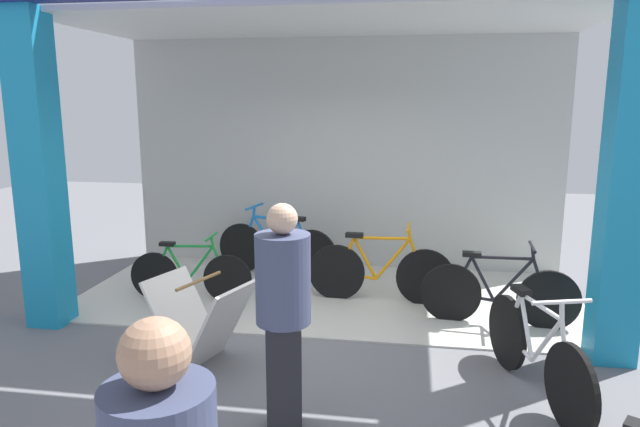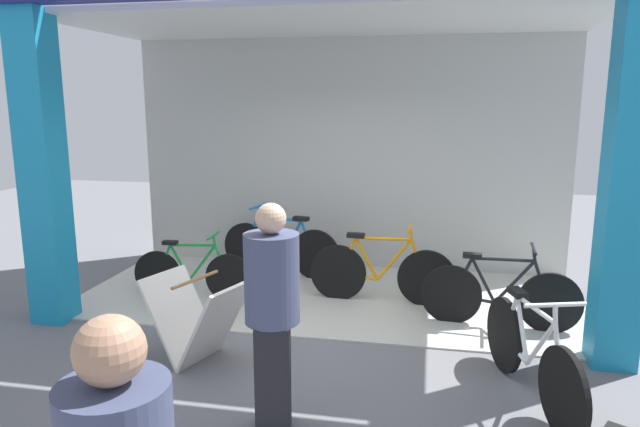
% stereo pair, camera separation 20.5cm
% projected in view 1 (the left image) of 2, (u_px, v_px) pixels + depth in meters
% --- Properties ---
extents(ground_plane, '(19.92, 19.92, 0.00)m').
position_uv_depth(ground_plane, '(310.00, 339.00, 5.67)').
color(ground_plane, slate).
rests_on(ground_plane, ground).
extents(shop_facade, '(6.16, 2.97, 4.10)m').
position_uv_depth(shop_facade, '(330.00, 113.00, 6.59)').
color(shop_facade, beige).
rests_on(shop_facade, ground).
extents(bicycle_inside_0, '(1.70, 0.51, 0.95)m').
position_uv_depth(bicycle_inside_0, '(277.00, 248.00, 7.66)').
color(bicycle_inside_0, black).
rests_on(bicycle_inside_0, ground).
extents(bicycle_inside_1, '(1.71, 0.47, 0.94)m').
position_uv_depth(bicycle_inside_1, '(380.00, 272.00, 6.64)').
color(bicycle_inside_1, black).
rests_on(bicycle_inside_1, ground).
extents(bicycle_inside_2, '(1.47, 0.40, 0.81)m').
position_uv_depth(bicycle_inside_2, '(190.00, 275.00, 6.70)').
color(bicycle_inside_2, black).
rests_on(bicycle_inside_2, ground).
extents(bicycle_inside_3, '(1.62, 0.45, 0.89)m').
position_uv_depth(bicycle_inside_3, '(498.00, 293.00, 5.96)').
color(bicycle_inside_3, black).
rests_on(bicycle_inside_3, ground).
extents(bicycle_parked_1, '(0.57, 1.62, 0.92)m').
position_uv_depth(bicycle_parked_1, '(535.00, 352.00, 4.53)').
color(bicycle_parked_1, black).
rests_on(bicycle_parked_1, ground).
extents(sandwich_board_sign, '(1.02, 0.84, 0.79)m').
position_uv_depth(sandwich_board_sign, '(201.00, 321.00, 5.10)').
color(sandwich_board_sign, silver).
rests_on(sandwich_board_sign, ground).
extents(pedestrian_0, '(0.45, 0.45, 1.67)m').
position_uv_depth(pedestrian_0, '(283.00, 317.00, 3.93)').
color(pedestrian_0, black).
rests_on(pedestrian_0, ground).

